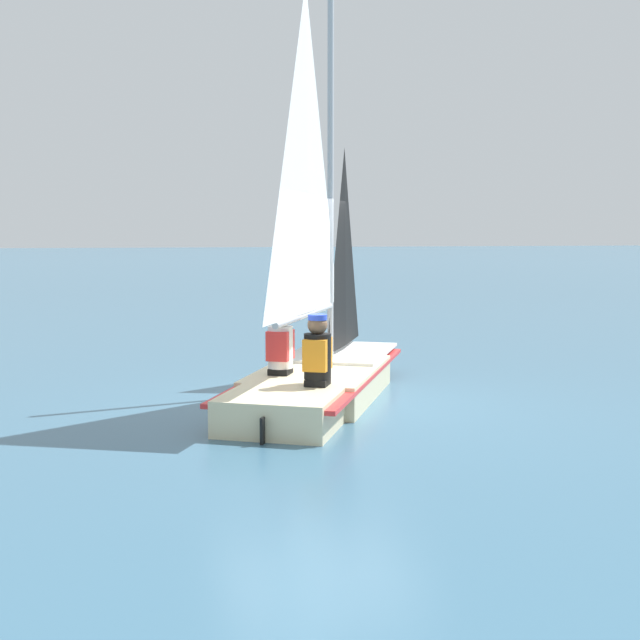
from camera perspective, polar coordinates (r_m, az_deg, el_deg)
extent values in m
plane|color=#38607A|center=(10.10, 0.00, -5.54)|extent=(260.00, 260.00, 0.00)
cube|color=beige|center=(10.06, 0.00, -4.48)|extent=(2.46, 2.83, 0.38)
cube|color=beige|center=(11.74, 2.06, -2.96)|extent=(1.18, 1.28, 0.38)
cube|color=beige|center=(8.40, -2.90, -6.59)|extent=(1.54, 1.49, 0.38)
cube|color=red|center=(10.04, 0.00, -3.80)|extent=(3.47, 4.50, 0.05)
cube|color=silver|center=(11.21, 1.52, -2.30)|extent=(2.13, 2.39, 0.04)
cylinder|color=#B7B7BC|center=(10.46, 0.75, 9.60)|extent=(0.08, 0.08, 4.59)
cylinder|color=#B7B7BC|center=(9.29, -0.98, 0.40)|extent=(1.32, 2.14, 0.07)
pyramid|color=white|center=(9.30, -1.00, 12.03)|extent=(1.24, 2.02, 3.71)
pyramid|color=black|center=(11.26, 1.73, 5.19)|extent=(0.82, 1.33, 2.76)
cube|color=black|center=(7.88, -4.12, -7.87)|extent=(0.07, 0.08, 0.27)
cube|color=black|center=(9.61, -2.82, -4.75)|extent=(0.35, 0.36, 0.45)
cylinder|color=white|center=(9.53, -2.84, -1.94)|extent=(0.41, 0.41, 0.50)
cube|color=red|center=(9.53, -2.84, -1.79)|extent=(0.40, 0.43, 0.35)
sphere|color=#A87A56|center=(9.49, -2.85, 0.15)|extent=(0.22, 0.22, 0.22)
cube|color=black|center=(8.88, -0.18, -5.63)|extent=(0.35, 0.36, 0.45)
cylinder|color=black|center=(8.80, -0.18, -2.60)|extent=(0.41, 0.41, 0.50)
cube|color=orange|center=(8.79, -0.18, -2.44)|extent=(0.40, 0.43, 0.35)
sphere|color=brown|center=(8.75, -0.18, -0.34)|extent=(0.22, 0.22, 0.22)
cylinder|color=blue|center=(8.74, -0.18, 0.20)|extent=(0.29, 0.29, 0.06)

